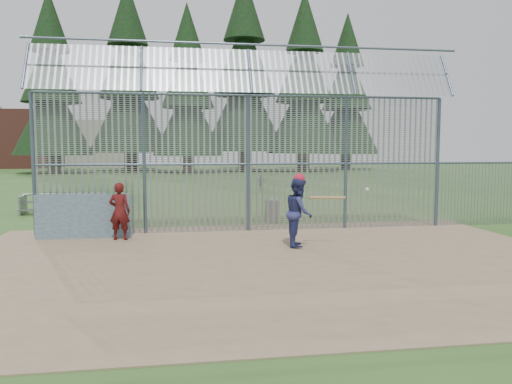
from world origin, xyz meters
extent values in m
plane|color=#2D511E|center=(0.00, 0.00, 0.00)|extent=(120.00, 120.00, 0.00)
cube|color=#756047|center=(0.00, -0.50, 0.01)|extent=(14.00, 10.00, 0.02)
cube|color=#38566B|center=(-4.60, 2.90, 0.62)|extent=(2.50, 0.12, 1.20)
imported|color=navy|center=(0.92, 0.95, 0.87)|extent=(0.82, 0.95, 1.71)
imported|color=maroon|center=(-3.60, 2.51, 0.79)|extent=(0.62, 0.47, 1.54)
imported|color=slate|center=(2.72, 17.37, 0.45)|extent=(0.55, 0.49, 0.89)
sphere|color=#B51833|center=(0.92, 0.95, 1.71)|extent=(0.27, 0.27, 0.27)
cylinder|color=#AA7F4C|center=(1.62, 0.80, 1.24)|extent=(0.85, 0.24, 0.07)
sphere|color=#AA7F4C|center=(1.19, 0.80, 1.24)|extent=(0.09, 0.09, 0.09)
sphere|color=white|center=(2.69, 0.93, 1.42)|extent=(0.09, 0.09, 0.09)
cylinder|color=gray|center=(1.05, 5.20, 0.35)|extent=(0.52, 0.52, 0.70)
cylinder|color=#9EA0A5|center=(1.05, 5.20, 0.72)|extent=(0.56, 0.56, 0.05)
sphere|color=#9EA0A5|center=(1.05, 5.20, 0.77)|extent=(0.10, 0.10, 0.10)
cube|color=slate|center=(-6.39, 8.18, 0.20)|extent=(3.00, 0.25, 0.05)
cube|color=slate|center=(-6.39, 8.53, 0.45)|extent=(3.00, 0.25, 0.05)
cube|color=slate|center=(-6.39, 8.88, 0.70)|extent=(3.00, 0.25, 0.05)
cube|color=gray|center=(-7.79, 8.53, 0.35)|extent=(0.06, 0.90, 0.70)
cube|color=gray|center=(-4.99, 8.53, 0.35)|extent=(0.06, 0.90, 0.70)
cylinder|color=#47566B|center=(-6.00, 3.50, 2.00)|extent=(0.10, 0.10, 4.00)
cylinder|color=#47566B|center=(-3.00, 3.50, 2.00)|extent=(0.10, 0.10, 4.00)
cylinder|color=#47566B|center=(0.00, 3.50, 2.00)|extent=(0.10, 0.10, 4.00)
cylinder|color=#47566B|center=(3.00, 3.50, 2.00)|extent=(0.10, 0.10, 4.00)
cylinder|color=#47566B|center=(6.00, 3.50, 2.00)|extent=(0.10, 0.10, 4.00)
cylinder|color=#47566B|center=(0.00, 3.50, 4.00)|extent=(12.00, 0.07, 0.07)
cylinder|color=#47566B|center=(0.00, 3.50, 2.00)|extent=(12.00, 0.06, 0.06)
cube|color=gray|center=(0.00, 3.50, 2.00)|extent=(12.00, 0.02, 4.00)
cube|color=gray|center=(0.00, 3.12, 4.65)|extent=(12.00, 0.77, 1.31)
cylinder|color=#47566B|center=(6.00, 3.50, 1.00)|extent=(0.08, 0.08, 2.00)
cylinder|color=#332319|center=(-14.00, 40.00, 1.53)|extent=(1.19, 1.19, 3.06)
cone|color=black|center=(-14.00, 40.00, 10.20)|extent=(7.48, 7.48, 13.94)
cylinder|color=#332319|center=(-7.00, 43.00, 1.71)|extent=(1.33, 1.33, 3.42)
cone|color=black|center=(-7.00, 43.00, 11.40)|extent=(8.36, 8.36, 15.58)
cylinder|color=#332319|center=(-1.00, 39.00, 1.44)|extent=(1.12, 1.12, 2.88)
cone|color=black|center=(-1.00, 39.00, 9.60)|extent=(7.04, 7.04, 13.12)
cylinder|color=#332319|center=(5.00, 42.00, 1.80)|extent=(1.40, 1.40, 3.60)
cone|color=black|center=(5.00, 42.00, 12.00)|extent=(8.80, 8.80, 16.40)
cylinder|color=#332319|center=(11.00, 40.00, 1.62)|extent=(1.26, 1.26, 3.24)
cone|color=black|center=(11.00, 40.00, 10.80)|extent=(7.92, 7.92, 14.76)
cylinder|color=#332319|center=(17.00, 44.00, 1.53)|extent=(1.19, 1.19, 3.06)
cone|color=black|center=(17.00, 44.00, 10.20)|extent=(7.48, 7.48, 13.94)
cube|color=brown|center=(-22.00, 55.00, 3.50)|extent=(10.00, 8.00, 7.00)
cube|color=#B2A58C|center=(-12.00, 58.00, 3.00)|extent=(8.00, 7.00, 6.00)
camera|label=1|loc=(-2.04, -11.07, 2.48)|focal=35.00mm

